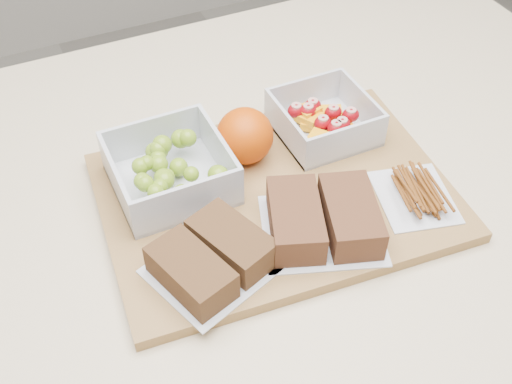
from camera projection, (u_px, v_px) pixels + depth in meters
cutting_board at (276, 197)px, 0.79m from camera, size 0.44×0.33×0.02m
grape_container at (171, 170)px, 0.78m from camera, size 0.14×0.14×0.06m
fruit_container at (324, 121)px, 0.85m from camera, size 0.12×0.12×0.05m
orange at (245, 136)px, 0.81m from camera, size 0.07×0.07×0.07m
sandwich_bag_left at (212, 258)px, 0.69m from camera, size 0.16×0.15×0.04m
sandwich_bag_center at (323, 218)px, 0.73m from camera, size 0.17×0.16×0.04m
pretzel_bag at (416, 191)px, 0.77m from camera, size 0.11×0.12×0.02m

